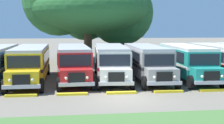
% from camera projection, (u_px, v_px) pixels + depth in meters
% --- Properties ---
extents(ground_plane, '(220.00, 220.00, 0.00)m').
position_uv_depth(ground_plane, '(125.00, 99.00, 19.15)').
color(ground_plane, slate).
extents(parked_bus_slot_2, '(2.87, 10.86, 2.82)m').
position_uv_depth(parked_bus_slot_2, '(31.00, 62.00, 25.35)').
color(parked_bus_slot_2, yellow).
rests_on(parked_bus_slot_2, ground_plane).
extents(parked_bus_slot_3, '(2.99, 10.88, 2.82)m').
position_uv_depth(parked_bus_slot_3, '(73.00, 61.00, 26.18)').
color(parked_bus_slot_3, red).
rests_on(parked_bus_slot_3, ground_plane).
extents(parked_bus_slot_4, '(3.25, 10.92, 2.82)m').
position_uv_depth(parked_bus_slot_4, '(111.00, 60.00, 26.51)').
color(parked_bus_slot_4, silver).
rests_on(parked_bus_slot_4, ground_plane).
extents(parked_bus_slot_5, '(2.90, 10.87, 2.82)m').
position_uv_depth(parked_bus_slot_5, '(146.00, 60.00, 26.62)').
color(parked_bus_slot_5, '#9E9993').
rests_on(parked_bus_slot_5, ground_plane).
extents(parked_bus_slot_6, '(3.15, 10.90, 2.82)m').
position_uv_depth(parked_bus_slot_6, '(186.00, 60.00, 26.91)').
color(parked_bus_slot_6, teal).
rests_on(parked_bus_slot_6, ground_plane).
extents(parked_bus_slot_7, '(2.88, 10.86, 2.82)m').
position_uv_depth(parked_bus_slot_7, '(220.00, 59.00, 27.61)').
color(parked_bus_slot_7, silver).
rests_on(parked_bus_slot_7, ground_plane).
extents(curb_wheelstop_2, '(2.00, 0.36, 0.15)m').
position_uv_depth(curb_wheelstop_2, '(21.00, 95.00, 19.76)').
color(curb_wheelstop_2, yellow).
rests_on(curb_wheelstop_2, ground_plane).
extents(curb_wheelstop_3, '(2.00, 0.36, 0.15)m').
position_uv_depth(curb_wheelstop_3, '(72.00, 94.00, 20.17)').
color(curb_wheelstop_3, yellow).
rests_on(curb_wheelstop_3, ground_plane).
extents(curb_wheelstop_4, '(2.00, 0.36, 0.15)m').
position_uv_depth(curb_wheelstop_4, '(121.00, 93.00, 20.59)').
color(curb_wheelstop_4, yellow).
rests_on(curb_wheelstop_4, ground_plane).
extents(curb_wheelstop_5, '(2.00, 0.36, 0.15)m').
position_uv_depth(curb_wheelstop_5, '(168.00, 91.00, 21.01)').
color(curb_wheelstop_5, yellow).
rests_on(curb_wheelstop_5, ground_plane).
extents(curb_wheelstop_6, '(2.00, 0.36, 0.15)m').
position_uv_depth(curb_wheelstop_6, '(214.00, 90.00, 21.42)').
color(curb_wheelstop_6, yellow).
rests_on(curb_wheelstop_6, ground_plane).
extents(broad_shade_tree, '(16.18, 16.34, 11.73)m').
position_uv_depth(broad_shade_tree, '(89.00, 9.00, 38.56)').
color(broad_shade_tree, brown).
rests_on(broad_shade_tree, ground_plane).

